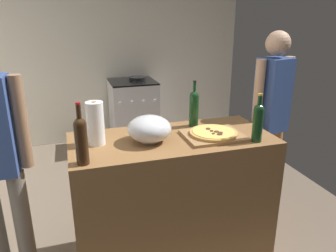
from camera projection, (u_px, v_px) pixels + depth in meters
ground_plane at (131, 190)px, 3.39m from camera, size 3.85×3.73×0.02m
kitchen_wall_rear at (104, 47)px, 4.42m from camera, size 3.85×0.10×2.60m
counter at (172, 197)px, 2.37m from camera, size 1.38×0.63×0.93m
cutting_board at (213, 136)px, 2.23m from camera, size 0.40×0.32×0.02m
pizza at (213, 133)px, 2.22m from camera, size 0.33×0.33×0.03m
mixing_bowl at (149, 129)px, 2.12m from camera, size 0.29×0.29×0.18m
paper_towel_roll at (95, 123)px, 2.07m from camera, size 0.11×0.11×0.28m
wine_bottle_clear at (194, 107)px, 2.40m from camera, size 0.07×0.07×0.34m
wine_bottle_dark at (258, 121)px, 2.11m from camera, size 0.07×0.07×0.32m
wine_bottle_green at (81, 139)px, 1.78m from camera, size 0.07×0.07×0.36m
stove at (133, 113)px, 4.42m from camera, size 0.59×0.61×0.93m
person_in_red at (270, 115)px, 2.70m from camera, size 0.39×0.25×1.60m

